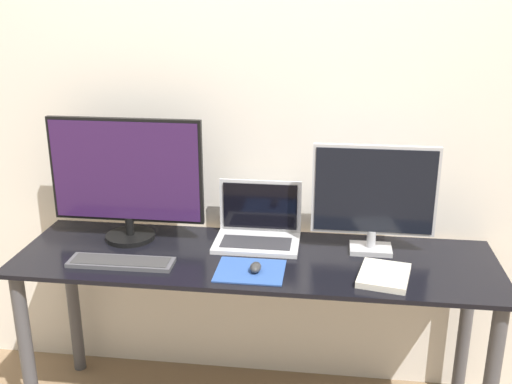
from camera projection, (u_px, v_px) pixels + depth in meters
wall_back at (265, 114)px, 2.52m from camera, size 7.00×0.05×2.50m
desk at (255, 286)px, 2.40m from camera, size 1.89×0.56×0.75m
monitor_left at (126, 177)px, 2.45m from camera, size 0.64×0.21×0.52m
monitor_right at (374, 195)px, 2.34m from camera, size 0.48×0.12×0.44m
laptop at (258, 227)px, 2.49m from camera, size 0.35×0.24×0.24m
keyboard at (121, 262)px, 2.29m from camera, size 0.41×0.12×0.02m
mousepad at (251, 271)px, 2.24m from camera, size 0.26×0.21×0.00m
mouse at (256, 267)px, 2.22m from camera, size 0.04×0.07×0.03m
book at (384, 275)px, 2.18m from camera, size 0.21×0.25×0.02m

